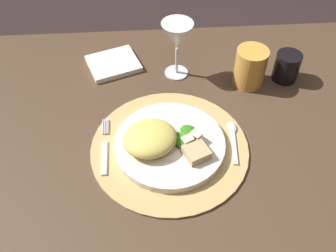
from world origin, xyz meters
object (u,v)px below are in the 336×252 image
(napkin, at_px, (113,64))
(wine_glass, at_px, (177,38))
(amber_tumbler, at_px, (250,67))
(dining_table, at_px, (159,164))
(dinner_plate, at_px, (170,144))
(spoon, at_px, (233,135))
(fork, at_px, (105,149))
(dark_tumbler, at_px, (287,67))

(napkin, xyz_separation_m, wine_glass, (0.17, -0.04, 0.11))
(wine_glass, xyz_separation_m, amber_tumbler, (0.18, -0.05, -0.06))
(dining_table, height_order, napkin, napkin)
(napkin, xyz_separation_m, amber_tumbler, (0.35, -0.09, 0.04))
(dinner_plate, height_order, wine_glass, wine_glass)
(dining_table, relative_size, dinner_plate, 5.91)
(spoon, relative_size, wine_glass, 0.81)
(dining_table, distance_m, fork, 0.16)
(dining_table, distance_m, dark_tumbler, 0.41)
(dining_table, bearing_deg, dark_tumbler, 28.15)
(dining_table, height_order, dinner_plate, dinner_plate)
(fork, bearing_deg, amber_tumbler, 29.47)
(fork, relative_size, napkin, 1.21)
(wine_glass, height_order, dark_tumbler, wine_glass)
(dining_table, relative_size, wine_glass, 9.35)
(napkin, distance_m, wine_glass, 0.21)
(dining_table, distance_m, spoon, 0.20)
(amber_tumbler, bearing_deg, dining_table, -144.51)
(fork, relative_size, spoon, 1.27)
(amber_tumbler, bearing_deg, wine_glass, 164.87)
(spoon, xyz_separation_m, dark_tumbler, (0.17, 0.20, 0.03))
(fork, bearing_deg, dinner_plate, -1.27)
(dinner_plate, distance_m, amber_tumbler, 0.30)
(spoon, bearing_deg, amber_tumbler, 68.38)
(amber_tumbler, bearing_deg, dark_tumbler, 5.69)
(dining_table, xyz_separation_m, wine_glass, (0.06, 0.22, 0.22))
(spoon, bearing_deg, fork, -176.37)
(dining_table, distance_m, dinner_plate, 0.12)
(spoon, relative_size, amber_tumbler, 1.24)
(dark_tumbler, bearing_deg, dining_table, -151.85)
(spoon, xyz_separation_m, amber_tumbler, (0.07, 0.19, 0.04))
(napkin, relative_size, amber_tumbler, 1.29)
(dinner_plate, relative_size, spoon, 1.96)
(wine_glass, xyz_separation_m, dark_tumbler, (0.28, -0.04, -0.08))
(dinner_plate, height_order, amber_tumbler, amber_tumbler)
(spoon, height_order, wine_glass, wine_glass)
(wine_glass, bearing_deg, napkin, 165.46)
(dinner_plate, bearing_deg, dark_tumbler, 34.33)
(dark_tumbler, bearing_deg, wine_glass, 172.06)
(dinner_plate, relative_size, amber_tumbler, 2.42)
(dinner_plate, relative_size, wine_glass, 1.58)
(amber_tumbler, relative_size, dark_tumbler, 1.32)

